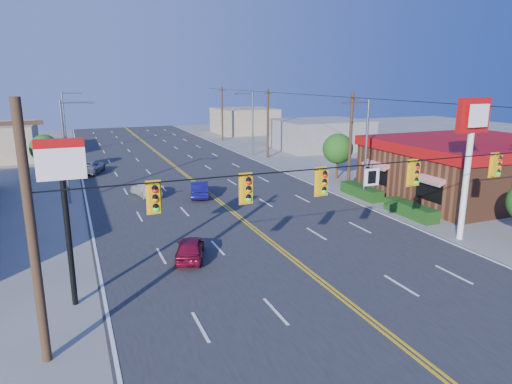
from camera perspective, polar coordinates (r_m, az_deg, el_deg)
name	(u,v)px	position (r m, az deg, el deg)	size (l,w,h in m)	color
ground	(342,299)	(21.20, 10.67, -12.98)	(160.00, 160.00, 0.00)	gray
road	(211,195)	(38.44, -5.61, -0.42)	(20.00, 120.00, 0.06)	#2D2D30
signal_span	(345,193)	(19.44, 11.02, -0.10)	(24.32, 0.34, 9.00)	#47301E
kfc	(469,168)	(41.82, 25.05, 2.79)	(16.30, 12.40, 4.70)	brown
kfc_pylon	(470,141)	(29.44, 25.23, 5.84)	(2.20, 0.36, 8.50)	white
pizza_hut_sign	(63,188)	(20.20, -22.93, 0.43)	(1.90, 0.30, 6.85)	black
streetlight_se	(364,145)	(36.95, 13.37, 5.78)	(2.55, 0.25, 8.00)	gray
streetlight_ne	(251,120)	(58.04, -0.60, 8.98)	(2.55, 0.25, 8.00)	gray
streetlight_sw	(67,146)	(38.05, -22.51, 5.32)	(2.55, 0.25, 8.00)	gray
streetlight_nw	(66,119)	(63.92, -22.67, 8.38)	(2.55, 0.25, 8.00)	gray
utility_pole_near	(350,141)	(41.04, 11.72, 6.20)	(0.28, 0.28, 8.40)	#47301E
utility_pole_mid	(268,124)	(56.77, 1.49, 8.55)	(0.28, 0.28, 8.40)	#47301E
utility_pole_far	(222,114)	(73.54, -4.25, 9.74)	(0.28, 0.28, 8.40)	#47301E
tree_kfc_rear	(338,149)	(45.24, 10.19, 5.35)	(2.94, 2.94, 4.41)	#47301E
tree_west	(44,149)	(50.23, -24.94, 4.94)	(2.80, 2.80, 4.20)	#47301E
bld_east_mid	(320,134)	(64.99, 8.03, 7.15)	(12.00, 10.00, 4.00)	gray
bld_east_far	(244,121)	(83.48, -1.47, 8.89)	(10.00, 10.00, 4.40)	tan
car_magenta	(190,249)	(25.03, -8.25, -7.05)	(1.44, 3.59, 1.22)	maroon
car_blue	(200,190)	(37.88, -7.06, 0.30)	(1.39, 3.99, 1.31)	#110F59
car_white	(146,189)	(39.06, -13.54, 0.31)	(1.62, 3.98, 1.16)	silver
car_silver	(90,168)	(50.05, -20.01, 2.88)	(2.15, 4.67, 1.30)	#A0A0A5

